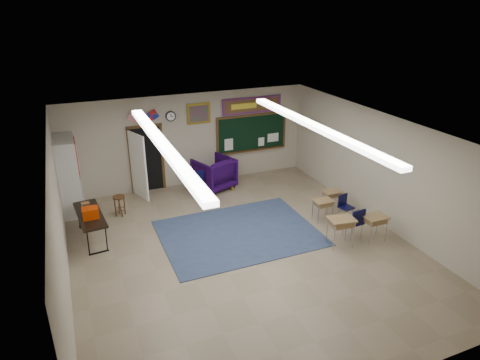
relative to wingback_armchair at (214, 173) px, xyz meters
name	(u,v)px	position (x,y,z in m)	size (l,w,h in m)	color
floor	(244,250)	(-0.60, -3.84, -0.51)	(9.00, 9.00, 0.00)	gray
back_wall	(189,140)	(-0.60, 0.66, 0.99)	(8.00, 0.04, 3.00)	#ABA38A
front_wall	(368,317)	(-0.60, -8.34, 0.99)	(8.00, 0.04, 3.00)	#ABA38A
left_wall	(59,227)	(-4.60, -3.84, 0.99)	(0.04, 9.00, 3.00)	#ABA38A
right_wall	(382,170)	(3.40, -3.84, 0.99)	(0.04, 9.00, 3.00)	#ABA38A
ceiling	(244,132)	(-0.60, -3.84, 2.49)	(8.00, 9.00, 0.04)	beige
area_rug	(239,233)	(-0.40, -3.04, -0.50)	(4.00, 3.00, 0.02)	#354666
fluorescent_strips	(244,135)	(-0.60, -3.84, 2.43)	(3.86, 6.00, 0.10)	white
doorway	(144,161)	(-2.10, 0.51, 0.55)	(1.10, 0.89, 2.16)	black
chalkboard	(252,134)	(1.60, 0.62, 0.95)	(2.55, 0.14, 1.30)	#4F3316
bulletin_board	(252,105)	(1.60, 0.63, 1.94)	(2.10, 0.05, 0.55)	#B6200F
framed_art_print	(199,113)	(-0.25, 0.63, 1.84)	(0.75, 0.05, 0.65)	olive
wall_clock	(171,116)	(-1.15, 0.63, 1.84)	(0.32, 0.05, 0.32)	black
wall_flags	(143,115)	(-2.00, 0.60, 1.97)	(1.16, 0.06, 0.70)	red
storage_cabinet	(69,176)	(-4.31, 0.01, 0.59)	(0.59, 1.25, 2.20)	silver
wingback_armchair	(214,173)	(0.00, 0.00, 0.00)	(1.09, 1.12, 1.02)	#1D0536
student_chair_reading	(196,182)	(-0.71, -0.31, -0.08)	(0.43, 0.43, 0.86)	black
student_chair_desk_a	(353,223)	(2.21, -4.36, -0.08)	(0.43, 0.43, 0.87)	black
student_chair_desk_b	(346,208)	(2.64, -3.47, -0.15)	(0.36, 0.36, 0.71)	black
student_desk_front_left	(323,209)	(2.00, -3.28, -0.16)	(0.53, 0.40, 0.63)	olive
student_desk_front_right	(332,200)	(2.58, -2.86, -0.16)	(0.54, 0.41, 0.63)	olive
student_desk_back_left	(341,231)	(1.69, -4.56, -0.09)	(0.69, 0.55, 0.76)	olive
student_desk_back_right	(374,227)	(2.62, -4.68, -0.12)	(0.58, 0.44, 0.69)	olive
folding_table	(91,225)	(-3.96, -1.86, -0.12)	(0.73, 1.78, 0.99)	black
wooden_stool	(120,206)	(-3.11, -0.80, -0.20)	(0.34, 0.34, 0.59)	#503018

